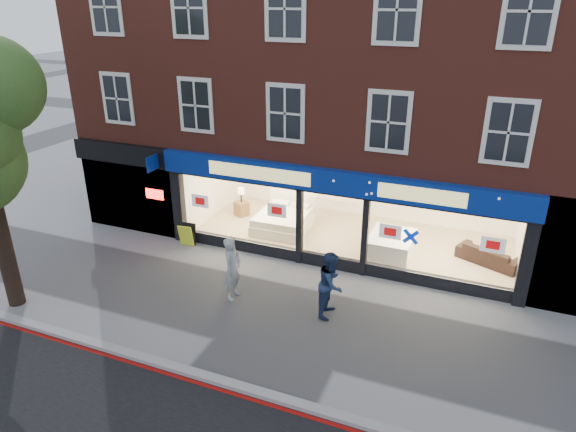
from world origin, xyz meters
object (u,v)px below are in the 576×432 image
Objects in this scene: sofa at (489,255)px; a_board at (187,235)px; pedestrian_grey at (232,268)px; mattress_stack at (391,245)px; display_bed at (284,219)px; pedestrian_blue at (331,284)px.

a_board is at bearing 37.39° from sofa.
a_board is 0.43× the size of pedestrian_grey.
a_board is (-6.62, -1.79, -0.05)m from mattress_stack.
sofa is at bearing 9.85° from a_board.
display_bed is 2.86× the size of a_board.
pedestrian_grey reaches higher than a_board.
sofa is (7.03, -0.02, -0.07)m from display_bed.
mattress_stack is at bearing 34.76° from sofa.
sofa is at bearing 11.30° from mattress_stack.
pedestrian_grey is at bearing 58.86° from sofa.
pedestrian_blue reaches higher than sofa.
mattress_stack is at bearing 11.03° from a_board.
pedestrian_grey is (-6.63, -4.71, 0.54)m from sofa.
pedestrian_grey is (3.00, -2.32, 0.52)m from a_board.
mattress_stack is 3.98m from pedestrian_blue.
display_bed is 7.03m from sofa.
display_bed is at bearing 171.29° from mattress_stack.
pedestrian_blue is (-0.82, -3.86, 0.48)m from mattress_stack.
pedestrian_grey is (-3.63, -4.11, 0.48)m from mattress_stack.
a_board is (-9.62, -2.39, 0.01)m from sofa.
mattress_stack is 0.95× the size of pedestrian_blue.
a_board is (-2.59, -2.41, -0.06)m from display_bed.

